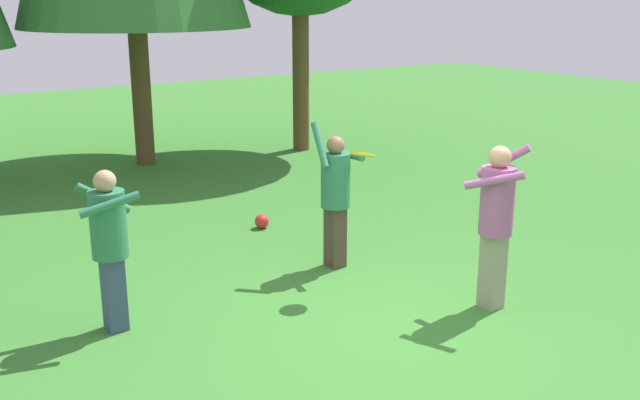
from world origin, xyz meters
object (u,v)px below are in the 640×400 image
at_px(person_catcher, 496,213).
at_px(person_bystander, 109,238).
at_px(frisbee, 363,154).
at_px(person_thrower, 335,190).
at_px(ball_red, 262,221).

relative_size(person_catcher, person_bystander, 1.08).
xyz_separation_m(person_bystander, frisbee, (2.64, -0.41, 0.55)).
bearing_deg(person_thrower, frisbee, -0.00).
bearing_deg(person_catcher, frisbee, 0.00).
xyz_separation_m(person_thrower, frisbee, (-0.09, -0.63, 0.55)).
height_order(person_bystander, ball_red, person_bystander).
xyz_separation_m(person_catcher, person_bystander, (-3.41, 1.64, -0.08)).
bearing_deg(person_thrower, person_bystander, -77.16).
bearing_deg(person_thrower, person_catcher, 28.05).
xyz_separation_m(person_bystander, ball_red, (2.71, 1.97, -0.83)).
height_order(person_catcher, person_bystander, person_catcher).
relative_size(person_bystander, frisbee, 4.26).
bearing_deg(frisbee, person_bystander, 171.17).
distance_m(person_catcher, ball_red, 3.79).
height_order(person_catcher, ball_red, person_catcher).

